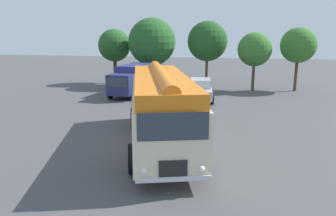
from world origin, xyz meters
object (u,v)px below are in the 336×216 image
(vintage_bus, at_px, (161,104))
(box_van, at_px, (132,79))
(car_near_left, at_px, (169,88))
(car_mid_left, at_px, (200,90))

(vintage_bus, height_order, box_van, vintage_bus)
(vintage_bus, relative_size, car_near_left, 2.37)
(car_near_left, xyz_separation_m, box_van, (-3.37, 1.09, 0.52))
(car_near_left, xyz_separation_m, car_mid_left, (2.54, -0.14, 0.00))
(box_van, bearing_deg, vintage_bus, -65.86)
(vintage_bus, height_order, car_mid_left, vintage_bus)
(car_near_left, distance_m, box_van, 3.58)
(car_near_left, height_order, car_mid_left, same)
(car_mid_left, relative_size, box_van, 0.75)
(vintage_bus, height_order, car_near_left, vintage_bus)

